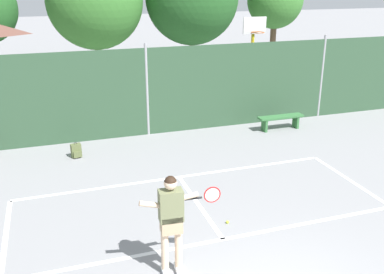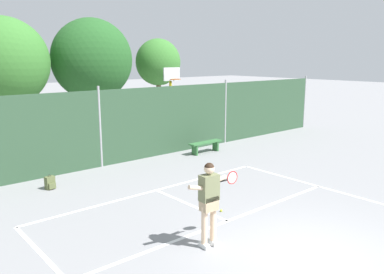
{
  "view_description": "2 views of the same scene",
  "coord_description": "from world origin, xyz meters",
  "px_view_note": "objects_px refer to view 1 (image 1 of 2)",
  "views": [
    {
      "loc": [
        -2.92,
        -4.34,
        4.86
      ],
      "look_at": [
        0.31,
        5.37,
        1.12
      ],
      "focal_mm": 40.69,
      "sensor_mm": 36.0,
      "label": 1
    },
    {
      "loc": [
        -6.51,
        -3.81,
        3.97
      ],
      "look_at": [
        0.84,
        4.79,
        1.66
      ],
      "focal_mm": 36.32,
      "sensor_mm": 36.0,
      "label": 2
    }
  ],
  "objects_px": {
    "basketball_hoop": "(253,51)",
    "courtside_bench": "(281,119)",
    "tennis_player": "(172,216)",
    "tennis_ball": "(228,222)",
    "backpack_olive": "(76,151)"
  },
  "relations": [
    {
      "from": "tennis_player",
      "to": "tennis_ball",
      "type": "height_order",
      "value": "tennis_player"
    },
    {
      "from": "tennis_player",
      "to": "tennis_ball",
      "type": "relative_size",
      "value": 28.1
    },
    {
      "from": "basketball_hoop",
      "to": "courtside_bench",
      "type": "xyz_separation_m",
      "value": [
        0.0,
        -2.34,
        -1.95
      ]
    },
    {
      "from": "basketball_hoop",
      "to": "tennis_player",
      "type": "bearing_deg",
      "value": -123.16
    },
    {
      "from": "tennis_ball",
      "to": "courtside_bench",
      "type": "bearing_deg",
      "value": 51.21
    },
    {
      "from": "backpack_olive",
      "to": "courtside_bench",
      "type": "distance_m",
      "value": 6.81
    },
    {
      "from": "basketball_hoop",
      "to": "tennis_player",
      "type": "relative_size",
      "value": 1.91
    },
    {
      "from": "tennis_ball",
      "to": "backpack_olive",
      "type": "distance_m",
      "value": 5.46
    },
    {
      "from": "tennis_player",
      "to": "tennis_ball",
      "type": "distance_m",
      "value": 2.22
    },
    {
      "from": "backpack_olive",
      "to": "tennis_ball",
      "type": "bearing_deg",
      "value": -59.91
    },
    {
      "from": "tennis_player",
      "to": "basketball_hoop",
      "type": "bearing_deg",
      "value": 56.84
    },
    {
      "from": "basketball_hoop",
      "to": "tennis_ball",
      "type": "bearing_deg",
      "value": -118.78
    },
    {
      "from": "backpack_olive",
      "to": "courtside_bench",
      "type": "relative_size",
      "value": 0.29
    },
    {
      "from": "basketball_hoop",
      "to": "courtside_bench",
      "type": "relative_size",
      "value": 2.22
    },
    {
      "from": "tennis_player",
      "to": "backpack_olive",
      "type": "relative_size",
      "value": 4.01
    }
  ]
}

